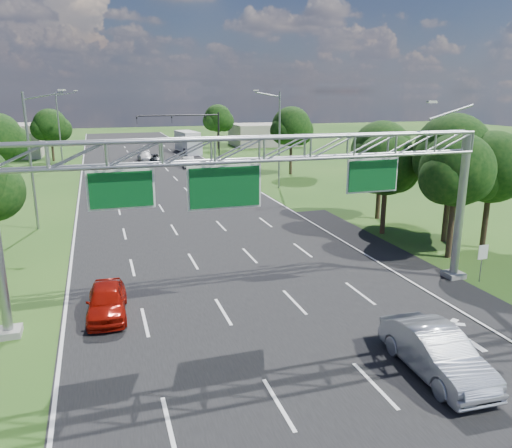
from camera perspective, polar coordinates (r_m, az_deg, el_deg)
name	(u,v)px	position (r m, az deg, el deg)	size (l,w,h in m)	color
ground	(190,217)	(41.29, -7.60, 0.76)	(220.00, 220.00, 0.00)	#1F4815
road	(190,217)	(41.29, -7.60, 0.76)	(18.00, 180.00, 0.02)	black
road_flare	(412,268)	(30.69, 17.36, -4.81)	(3.00, 30.00, 0.02)	black
sign_gantry	(263,162)	(22.85, 0.84, 7.08)	(23.50, 1.00, 9.56)	gray
regulatory_sign	(483,255)	(29.35, 24.48, -3.30)	(0.60, 0.08, 2.10)	gray
traffic_signal	(196,125)	(75.99, -6.93, 11.17)	(12.21, 0.24, 7.00)	black
streetlight_l_near	(33,154)	(39.95, -24.17, 7.27)	(2.97, 0.22, 10.16)	gray
streetlight_l_far	(60,125)	(74.72, -21.46, 10.52)	(2.97, 0.22, 10.16)	gray
streetlight_r_mid	(278,135)	(52.88, 2.49, 10.11)	(2.97, 0.22, 10.16)	gray
tree_cluster_right	(431,163)	(36.23, 19.36, 6.64)	(9.91, 14.60, 8.68)	#2D2116
tree_verge_lc	(51,127)	(79.89, -22.40, 10.22)	(5.76, 4.80, 7.62)	#2D2116
tree_verge_rd	(292,128)	(62.06, 4.11, 10.85)	(5.76, 4.80, 8.28)	#2D2116
tree_verge_re	(218,120)	(90.10, -4.34, 11.82)	(5.76, 4.80, 7.84)	#2D2116
building_right	(264,135)	(96.86, 0.95, 10.18)	(12.00, 9.00, 4.00)	#A49C89
red_coupe	(107,301)	(24.07, -16.68, -8.40)	(1.74, 4.32, 1.47)	#981007
silver_sedan	(436,352)	(19.76, 19.91, -13.62)	(1.82, 5.22, 1.72)	#AFB4BB
car_queue_a	(145,157)	(75.99, -12.52, 7.52)	(1.89, 4.65, 1.35)	silver
car_queue_b	(155,158)	(75.02, -11.45, 7.40)	(1.85, 4.02, 1.12)	black
car_queue_d	(189,162)	(68.88, -7.71, 7.02)	(1.46, 4.19, 1.38)	silver
box_truck	(188,143)	(85.66, -7.73, 9.21)	(3.47, 9.46, 3.48)	silver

